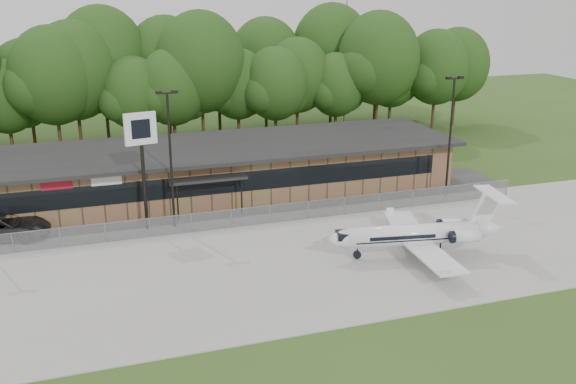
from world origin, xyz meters
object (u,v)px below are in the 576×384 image
object	(u,v)px
terminal	(218,168)
suv	(2,227)
pole_sign	(141,141)
business_jet	(419,235)

from	to	relation	value
terminal	suv	distance (m)	17.93
terminal	pole_sign	world-z (taller)	pole_sign
suv	terminal	bearing A→B (deg)	-61.40
suv	pole_sign	xyz separation A→B (m)	(9.94, -1.28, 5.78)
terminal	business_jet	bearing A→B (deg)	-61.70
suv	business_jet	bearing A→B (deg)	-104.77
pole_sign	business_jet	bearing A→B (deg)	-43.91
pole_sign	suv	bearing A→B (deg)	161.51
terminal	suv	bearing A→B (deg)	-160.86
terminal	pole_sign	xyz separation A→B (m)	(-6.96, -7.14, 4.51)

